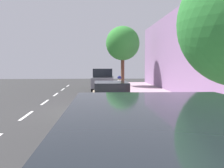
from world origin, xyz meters
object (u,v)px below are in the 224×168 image
parked_suv_grey_mid (103,79)px  bicycle_at_curb (116,95)px  fire_hydrant (194,146)px  cyclist_with_backpack (120,86)px  street_tree_mid_block (123,44)px  parked_sedan_tan_second (111,98)px

parked_suv_grey_mid → bicycle_at_curb: parked_suv_grey_mid is taller
parked_suv_grey_mid → bicycle_at_curb: bearing=-84.9°
bicycle_at_curb → fire_hydrant: size_ratio=1.94×
cyclist_with_backpack → fire_hydrant: 10.57m
parked_suv_grey_mid → street_tree_mid_block: bearing=57.0°
parked_sedan_tan_second → street_tree_mid_block: street_tree_mid_block is taller
bicycle_at_curb → cyclist_with_backpack: 0.81m
street_tree_mid_block → fire_hydrant: bearing=-91.6°
parked_sedan_tan_second → parked_suv_grey_mid: size_ratio=0.92×
parked_sedan_tan_second → fire_hydrant: (1.43, -6.75, -0.17)m
cyclist_with_backpack → street_tree_mid_block: (1.26, 10.87, 3.54)m
street_tree_mid_block → bicycle_at_curb: bearing=-98.1°
street_tree_mid_block → parked_sedan_tan_second: bearing=-97.8°
cyclist_with_backpack → street_tree_mid_block: size_ratio=0.27×
cyclist_with_backpack → parked_suv_grey_mid: bearing=96.5°
street_tree_mid_block → parked_suv_grey_mid: bearing=-123.0°
parked_suv_grey_mid → cyclist_with_backpack: bearing=-83.5°
bicycle_at_curb → fire_hydrant: fire_hydrant is taller
parked_sedan_tan_second → bicycle_at_curb: 4.30m
parked_suv_grey_mid → fire_hydrant: (1.54, -18.14, -0.44)m
bicycle_at_curb → fire_hydrant: (0.89, -10.99, 0.21)m
parked_sedan_tan_second → cyclist_with_backpack: (0.76, 3.79, 0.25)m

